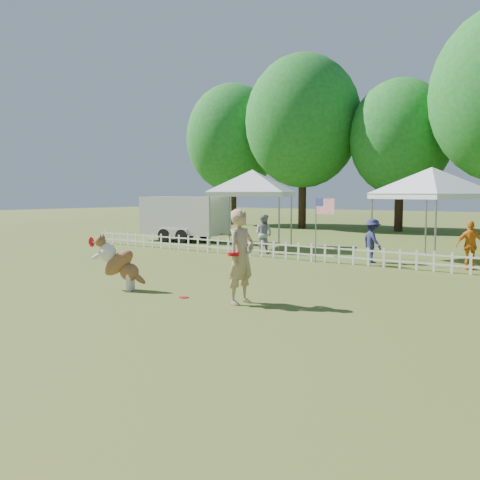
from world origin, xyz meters
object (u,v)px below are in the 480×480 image
Objects in this scene: canopy_tent_left at (252,210)px; spectator_a at (264,234)px; handler at (241,257)px; cargo_trailer at (185,218)px; spectator_b at (372,241)px; spectator_c at (471,245)px; dog at (119,263)px; flag_pole at (316,230)px; canopy_tent_right at (431,215)px; frisbee_on_turf at (184,297)px.

canopy_tent_left reaches higher than spectator_a.
cargo_trailer is (-10.70, 10.00, 0.10)m from handler.
spectator_a is at bearing 33.67° from handler.
canopy_tent_left is 2.20× the size of spectator_b.
spectator_a is 1.02× the size of spectator_c.
flag_pole is at bearing 56.34° from dog.
spectator_b is at bearing 49.16° from flag_pole.
spectator_c is (2.96, 0.21, 0.01)m from spectator_b.
handler reaches higher than dog.
canopy_tent_right reaches higher than spectator_a.
canopy_tent_left is (-6.44, 9.47, 0.61)m from handler.
dog reaches higher than frisbee_on_turf.
canopy_tent_right reaches higher than flag_pole.
handler is 6.97m from flag_pole.
spectator_c is (4.46, 1.29, -0.34)m from flag_pole.
dog is 8.67m from spectator_b.
spectator_a is (-2.88, 1.24, -0.33)m from flag_pole.
flag_pole reaches higher than spectator_b.
flag_pole is at bearing -17.27° from spectator_c.
flag_pole is (1.26, 7.14, 0.43)m from dog.
frisbee_on_turf is 0.14× the size of spectator_b.
canopy_tent_left reaches higher than handler.
frisbee_on_turf is at bearing 121.73° from spectator_b.
canopy_tent_right is 0.63× the size of cargo_trailer.
canopy_tent_right reaches higher than handler.
frisbee_on_turf is at bearing -71.82° from flag_pole.
spectator_a is (1.62, -1.54, -0.84)m from canopy_tent_left.
dog is 10.18m from spectator_c.
dog is at bearing -88.17° from canopy_tent_right.
flag_pole is at bearing -53.24° from canopy_tent_left.
cargo_trailer is 3.40× the size of spectator_b.
cargo_trailer is (-11.50, 0.32, -0.46)m from canopy_tent_right.
canopy_tent_left is at bearing -43.08° from spectator_a.
dog is at bearing 109.77° from spectator_b.
handler is 1.69m from frisbee_on_turf.
canopy_tent_left is 9.12m from spectator_c.
dog is 0.89× the size of spectator_b.
spectator_c is at bearing -17.05° from cargo_trailer.
spectator_b is (1.50, 1.08, -0.35)m from flag_pole.
frisbee_on_turf is 13.89m from cargo_trailer.
canopy_tent_right reaches higher than dog.
dog is 0.88× the size of spectator_c.
spectator_c is (2.52, 7.98, -0.24)m from handler.
cargo_trailer is at bearing -158.13° from canopy_tent_right.
dog is (-3.20, -0.44, -0.33)m from handler.
flag_pole is at bearing 18.57° from handler.
cargo_trailer is 9.36m from flag_pole.
dog is at bearing 100.25° from handler.
handler is at bearing -77.36° from canopy_tent_left.
spectator_b reaches higher than dog.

